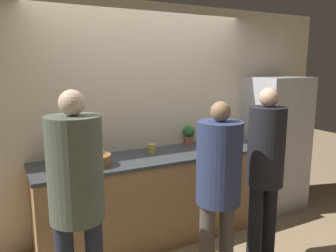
{
  "coord_description": "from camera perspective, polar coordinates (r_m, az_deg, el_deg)",
  "views": [
    {
      "loc": [
        -1.5,
        -2.71,
        1.91
      ],
      "look_at": [
        0.0,
        0.16,
        1.31
      ],
      "focal_mm": 35.0,
      "sensor_mm": 36.0,
      "label": 1
    }
  ],
  "objects": [
    {
      "name": "utensil_crock",
      "position": [
        3.38,
        -18.29,
        -5.15
      ],
      "size": [
        0.12,
        0.12,
        0.27
      ],
      "color": "#ADA393",
      "rests_on": "counter"
    },
    {
      "name": "counter",
      "position": [
        3.73,
        -1.71,
        -12.04
      ],
      "size": [
        2.64,
        0.71,
        0.96
      ],
      "color": "#9E754C",
      "rests_on": "ground_plane"
    },
    {
      "name": "potted_plant",
      "position": [
        4.02,
        3.67,
        -1.38
      ],
      "size": [
        0.14,
        0.14,
        0.23
      ],
      "color": "#9E6042",
      "rests_on": "counter"
    },
    {
      "name": "cup_yellow",
      "position": [
        3.59,
        -2.86,
        -3.98
      ],
      "size": [
        0.09,
        0.09,
        0.1
      ],
      "color": "gold",
      "rests_on": "counter"
    },
    {
      "name": "refrigerator",
      "position": [
        4.61,
        18.14,
        -2.91
      ],
      "size": [
        0.71,
        0.64,
        1.76
      ],
      "color": "#B7B7BC",
      "rests_on": "ground_plane"
    },
    {
      "name": "person_center",
      "position": [
        2.77,
        8.8,
        -9.14
      ],
      "size": [
        0.37,
        0.37,
        1.63
      ],
      "color": "#4C4742",
      "rests_on": "ground_plane"
    },
    {
      "name": "wall_back",
      "position": [
        3.8,
        -4.03,
        1.26
      ],
      "size": [
        5.2,
        0.06,
        2.6
      ],
      "color": "beige",
      "rests_on": "ground_plane"
    },
    {
      "name": "person_left",
      "position": [
        2.4,
        -15.66,
        -10.41
      ],
      "size": [
        0.38,
        0.38,
        1.75
      ],
      "color": "#232838",
      "rests_on": "ground_plane"
    },
    {
      "name": "person_right",
      "position": [
        3.15,
        16.56,
        -6.45
      ],
      "size": [
        0.33,
        0.33,
        1.72
      ],
      "color": "black",
      "rests_on": "ground_plane"
    },
    {
      "name": "fruit_bowl",
      "position": [
        3.23,
        -12.5,
        -5.82
      ],
      "size": [
        0.3,
        0.3,
        0.15
      ],
      "color": "brown",
      "rests_on": "counter"
    },
    {
      "name": "bottle_amber",
      "position": [
        3.62,
        8.27,
        -3.16
      ],
      "size": [
        0.06,
        0.06,
        0.26
      ],
      "color": "brown",
      "rests_on": "counter"
    },
    {
      "name": "bottle_clear",
      "position": [
        4.33,
        10.02,
        -1.16
      ],
      "size": [
        0.08,
        0.08,
        0.22
      ],
      "color": "silver",
      "rests_on": "counter"
    }
  ]
}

